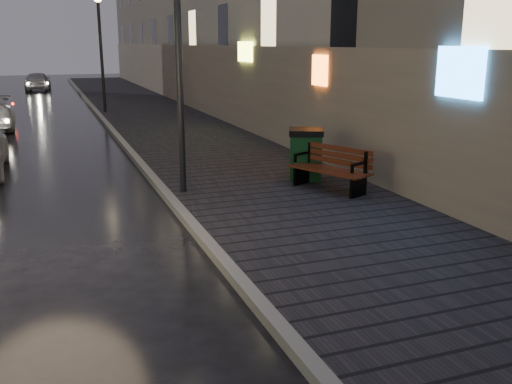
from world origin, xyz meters
TOP-DOWN VIEW (x-y plane):
  - ground at (0.00, 0.00)m, footprint 120.00×120.00m
  - sidewalk at (3.90, 21.00)m, footprint 4.60×58.00m
  - curb at (1.50, 21.00)m, footprint 0.20×58.00m
  - lamp_near at (1.85, 6.00)m, footprint 0.36×0.36m
  - lamp_far at (1.85, 22.00)m, footprint 0.36×0.36m
  - bench at (4.97, 5.04)m, footprint 1.37×1.99m
  - trash_bin at (4.86, 6.17)m, footprint 1.03×1.03m
  - car_far at (-1.12, 38.31)m, footprint 1.89×4.01m

SIDE VIEW (x-z plane):
  - ground at x=0.00m, z-range 0.00..0.00m
  - sidewalk at x=3.90m, z-range 0.00..0.15m
  - curb at x=1.50m, z-range 0.00..0.15m
  - bench at x=4.97m, z-range 0.15..1.12m
  - car_far at x=-1.12m, z-range 0.00..1.33m
  - trash_bin at x=4.86m, z-range 0.16..1.36m
  - lamp_near at x=1.85m, z-range 0.85..6.13m
  - lamp_far at x=1.85m, z-range 0.85..6.13m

